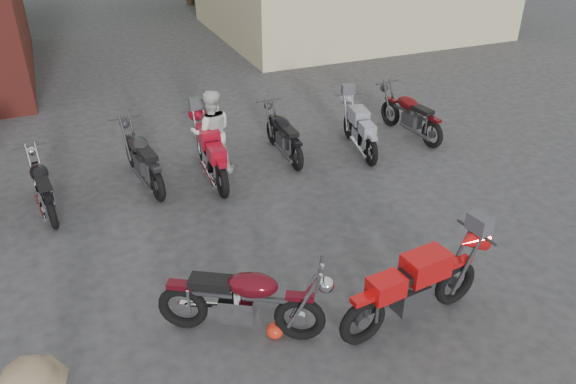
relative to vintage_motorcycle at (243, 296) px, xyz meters
name	(u,v)px	position (x,y,z in m)	size (l,w,h in m)	color
ground	(307,347)	(0.66, -0.56, -0.62)	(90.00, 90.00, 0.00)	#2E2E31
vintage_motorcycle	(243,296)	(0.00, 0.00, 0.00)	(2.15, 0.71, 1.25)	#4C0913
sportbike	(416,284)	(2.19, -0.65, 0.01)	(2.20, 0.72, 1.27)	red
helmet	(275,330)	(0.34, -0.23, -0.51)	(0.24, 0.24, 0.22)	red
person_light	(212,132)	(0.94, 4.68, 0.25)	(0.85, 0.66, 1.74)	silver
row_bike_2	(42,184)	(-2.29, 4.40, -0.09)	(1.84, 0.61, 1.07)	black
row_bike_3	(142,155)	(-0.46, 4.73, -0.02)	(2.08, 0.68, 1.20)	black
row_bike_4	(211,149)	(0.83, 4.43, 0.00)	(2.15, 0.71, 1.25)	#AA0E24
row_bike_5	(283,132)	(2.54, 4.81, -0.07)	(1.90, 0.63, 1.10)	black
row_bike_6	(360,127)	(4.17, 4.42, -0.06)	(1.94, 0.64, 1.12)	#9697A3
row_bike_7	(410,112)	(5.64, 4.69, -0.04)	(2.01, 0.66, 1.16)	#4F090D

